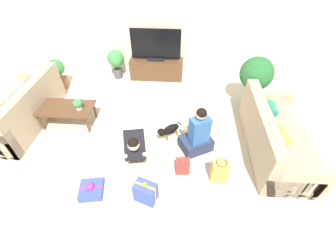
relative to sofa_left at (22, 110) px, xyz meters
The scene contains 18 objects.
ground_plane 2.44m from the sofa_left, 10.14° to the right, with size 16.00×16.00×0.00m, color beige.
wall_back 3.40m from the sofa_left, 42.79° to the left, with size 8.40×0.06×2.60m.
sofa_left is the anchor object (origin of this frame).
sofa_right 4.78m from the sofa_left, ahead, with size 0.92×1.99×0.83m.
coffee_table 0.91m from the sofa_left, ahead, with size 1.03×0.57×0.40m.
tv_console 3.12m from the sofa_left, 38.29° to the left, with size 1.32×0.40×0.50m.
tv 3.17m from the sofa_left, 38.29° to the left, with size 1.19×0.20×0.75m.
potted_plant_corner_left 1.36m from the sofa_left, 83.99° to the left, with size 0.39×0.39×0.70m.
potted_plant_back_left 2.38m from the sofa_left, 52.63° to the left, with size 0.41×0.41×0.73m.
potted_plant_corner_right 4.74m from the sofa_left, 11.72° to the left, with size 0.68×0.68×1.10m.
person_kneeling 2.53m from the sofa_left, 18.17° to the right, with size 0.46×0.80×0.76m.
person_sitting 3.47m from the sofa_left, ahead, with size 0.65×0.61×0.94m.
dog 2.93m from the sofa_left, ahead, with size 0.44×0.39×0.30m.
gift_box_a 2.39m from the sofa_left, 39.14° to the right, with size 0.39×0.39×0.21m.
gift_box_b 3.09m from the sofa_left, 29.92° to the right, with size 0.37×0.30×0.40m.
gift_bag_a 3.36m from the sofa_left, 17.76° to the right, with size 0.23×0.15×0.33m.
gift_bag_b 3.93m from the sofa_left, 16.77° to the right, with size 0.26×0.17×0.44m.
tabletop_plant 1.22m from the sofa_left, ahead, with size 0.17×0.17×0.22m.
Camera 1 is at (0.75, -2.82, 3.06)m, focal length 24.00 mm.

